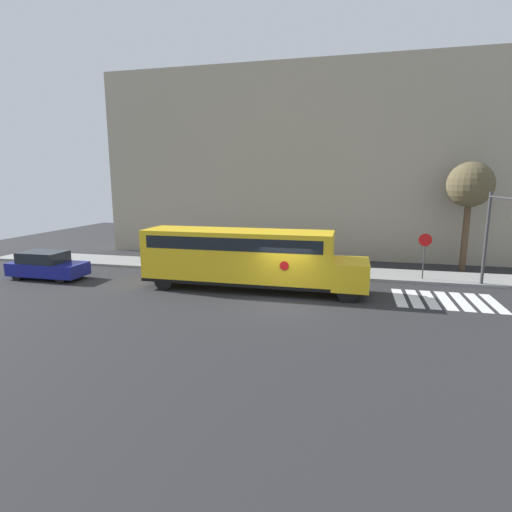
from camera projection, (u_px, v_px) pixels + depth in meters
ground_plane at (284, 302)px, 18.84m from camera, size 60.00×60.00×0.00m
sidewalk_strip at (301, 271)px, 25.03m from camera, size 44.00×3.00×0.15m
building_backdrop at (314, 163)px, 29.97m from camera, size 32.00×4.00×13.80m
crosswalk_stripes at (446, 300)px, 19.03m from camera, size 4.70×3.20×0.01m
school_bus at (245, 256)px, 20.66m from camera, size 11.52×2.57×3.11m
parked_car at (47, 265)px, 23.16m from camera, size 4.40×1.80×1.58m
stop_sign at (425, 250)px, 22.32m from camera, size 0.71×0.10×2.73m
traffic_light at (497, 226)px, 19.65m from camera, size 0.28×3.96×5.07m
tree_near_sidewalk at (470, 186)px, 24.39m from camera, size 2.76×2.76×6.77m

